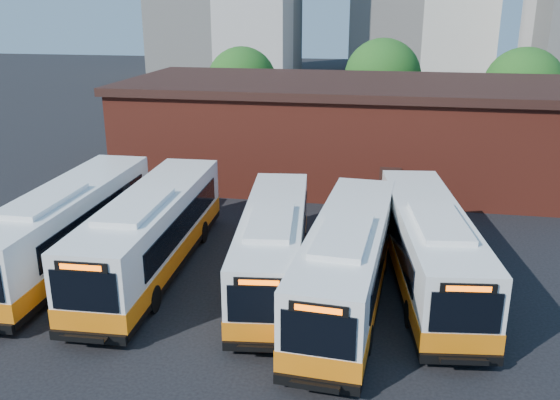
% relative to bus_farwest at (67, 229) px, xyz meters
% --- Properties ---
extents(ground, '(220.00, 220.00, 0.00)m').
position_rel_bus_farwest_xyz_m(ground, '(10.98, -3.69, -1.64)').
color(ground, black).
extents(bus_farwest, '(2.99, 13.31, 3.61)m').
position_rel_bus_farwest_xyz_m(bus_farwest, '(0.00, 0.00, 0.00)').
color(bus_farwest, white).
rests_on(bus_farwest, ground).
extents(bus_west, '(3.23, 13.30, 3.60)m').
position_rel_bus_farwest_xyz_m(bus_west, '(3.99, 0.00, -0.01)').
color(bus_west, white).
rests_on(bus_west, ground).
extents(bus_midwest, '(3.78, 12.13, 3.26)m').
position_rel_bus_farwest_xyz_m(bus_midwest, '(9.33, -0.09, -0.16)').
color(bus_midwest, white).
rests_on(bus_midwest, ground).
extents(bus_mideast, '(3.43, 12.83, 3.46)m').
position_rel_bus_farwest_xyz_m(bus_mideast, '(12.46, -1.39, -0.07)').
color(bus_mideast, white).
rests_on(bus_mideast, ground).
extents(bus_east, '(4.14, 12.82, 3.44)m').
position_rel_bus_farwest_xyz_m(bus_east, '(15.61, 0.65, -0.08)').
color(bus_east, white).
rests_on(bus_east, ground).
extents(transit_worker, '(0.62, 0.76, 1.80)m').
position_rel_bus_farwest_xyz_m(transit_worker, '(12.70, -5.44, -0.74)').
color(transit_worker, black).
rests_on(transit_worker, ground).
extents(depot_building, '(28.60, 12.60, 6.40)m').
position_rel_bus_farwest_xyz_m(depot_building, '(10.98, 16.31, 1.62)').
color(depot_building, maroon).
rests_on(depot_building, ground).
extents(tree_west, '(6.00, 6.00, 7.65)m').
position_rel_bus_farwest_xyz_m(tree_west, '(0.98, 28.31, 3.01)').
color(tree_west, '#382314').
rests_on(tree_west, ground).
extents(tree_mid, '(6.56, 6.56, 8.36)m').
position_rel_bus_farwest_xyz_m(tree_mid, '(12.98, 30.31, 3.44)').
color(tree_mid, '#382314').
rests_on(tree_mid, ground).
extents(tree_east, '(6.24, 6.24, 7.96)m').
position_rel_bus_farwest_xyz_m(tree_east, '(23.98, 27.31, 3.19)').
color(tree_east, '#382314').
rests_on(tree_east, ground).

